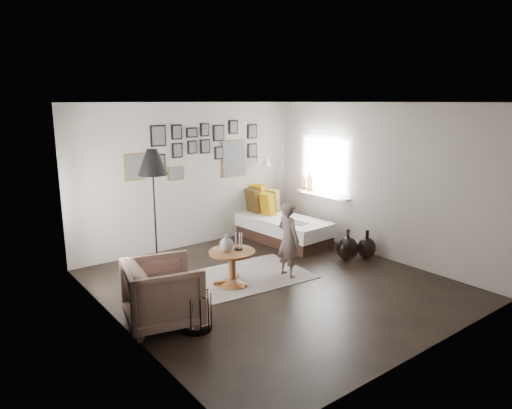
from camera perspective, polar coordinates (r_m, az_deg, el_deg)
ground at (r=6.79m, az=2.26°, el=-9.90°), size 4.80×4.80×0.00m
wall_back at (r=8.36m, az=-8.23°, el=3.54°), size 4.50×0.00×4.50m
wall_front at (r=4.86m, az=20.79°, el=-3.68°), size 4.50×0.00×4.50m
wall_left at (r=5.29m, az=-16.74°, el=-2.12°), size 0.00×4.80×4.80m
wall_right at (r=8.01m, az=14.85°, el=2.86°), size 0.00×4.80×4.80m
ceiling at (r=6.27m, az=2.47°, el=12.62°), size 4.80×4.80×0.00m
door_left at (r=6.46m, az=-20.29°, el=-2.04°), size 0.00×2.14×2.14m
window_right at (r=8.89m, az=7.61°, el=1.69°), size 0.15×1.32×1.30m
gallery_wall at (r=8.43m, az=-6.55°, el=6.70°), size 2.74×0.03×1.08m
wall_sconce at (r=8.98m, az=1.27°, el=5.34°), size 0.18×0.36×0.16m
rug at (r=7.06m, az=-1.15°, el=-8.93°), size 1.96×1.46×0.01m
pedestal_table at (r=6.66m, az=-2.99°, el=-8.11°), size 0.67×0.67×0.52m
vase at (r=6.49m, az=-3.72°, el=-4.67°), size 0.19×0.19×0.48m
candles at (r=6.59m, az=-2.24°, el=-4.64°), size 0.11×0.11×0.25m
daybed at (r=8.82m, az=2.66°, el=-2.45°), size 1.02×2.15×1.01m
magazine_on_daybed at (r=8.28m, az=5.30°, el=-2.32°), size 0.29×0.36×0.02m
armchair at (r=5.61m, az=-11.57°, el=-10.79°), size 1.03×1.02×0.78m
armchair_cushion at (r=5.63m, az=-11.56°, el=-9.72°), size 0.44×0.45×0.16m
floor_lamp at (r=6.96m, az=-12.81°, el=4.60°), size 0.45×0.45×1.93m
magazine_basket at (r=5.50m, az=-7.50°, el=-13.12°), size 0.39×0.39×0.45m
demijohn_large at (r=7.83m, az=11.36°, el=-5.41°), size 0.36×0.36×0.54m
demijohn_small at (r=8.03m, az=13.65°, el=-5.26°), size 0.32×0.32×0.49m
child at (r=6.91m, az=4.05°, el=-4.40°), size 0.28×0.43×1.16m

